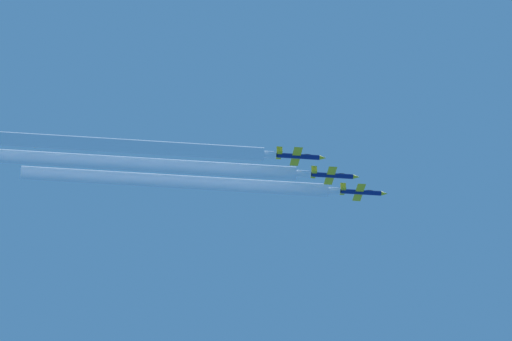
# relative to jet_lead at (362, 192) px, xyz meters

# --- Properties ---
(jet_lead) EXTENTS (7.71, 11.22, 2.70)m
(jet_lead) POSITION_rel_jet_lead_xyz_m (0.00, 0.00, 0.00)
(jet_lead) COLOR navy
(jet_second_echelon) EXTENTS (7.71, 11.22, 2.70)m
(jet_second_echelon) POSITION_rel_jet_lead_xyz_m (9.36, -8.04, -1.55)
(jet_second_echelon) COLOR navy
(jet_third_echelon) EXTENTS (7.71, 11.22, 2.70)m
(jet_third_echelon) POSITION_rel_jet_lead_xyz_m (18.61, -16.97, -2.71)
(jet_third_echelon) COLOR navy
(smoke_trail_lead) EXTENTS (2.93, 71.70, 2.93)m
(smoke_trail_lead) POSITION_rel_jet_lead_xyz_m (0.00, -40.98, -0.03)
(smoke_trail_lead) COLOR white
(smoke_trail_second_echelon) EXTENTS (2.93, 88.13, 2.93)m
(smoke_trail_second_echelon) POSITION_rel_jet_lead_xyz_m (9.36, -57.23, -1.58)
(smoke_trail_second_echelon) COLOR white
(smoke_trail_third_echelon) EXTENTS (2.93, 70.38, 2.93)m
(smoke_trail_third_echelon) POSITION_rel_jet_lead_xyz_m (18.61, -57.30, -2.74)
(smoke_trail_third_echelon) COLOR white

